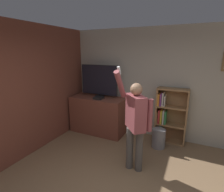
{
  "coord_description": "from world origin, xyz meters",
  "views": [
    {
      "loc": [
        0.75,
        -1.61,
        2.13
      ],
      "look_at": [
        -0.79,
        1.63,
        1.21
      ],
      "focal_mm": 28.0,
      "sensor_mm": 36.0,
      "label": 1
    }
  ],
  "objects_px": {
    "game_console": "(99,98)",
    "person": "(135,120)",
    "bookshelf": "(168,116)",
    "waste_bin": "(159,138)",
    "television": "(99,81)"
  },
  "relations": [
    {
      "from": "waste_bin",
      "to": "person",
      "type": "bearing_deg",
      "value": -105.06
    },
    {
      "from": "person",
      "to": "waste_bin",
      "type": "height_order",
      "value": "person"
    },
    {
      "from": "television",
      "to": "waste_bin",
      "type": "relative_size",
      "value": 2.35
    },
    {
      "from": "game_console",
      "to": "person",
      "type": "relative_size",
      "value": 0.12
    },
    {
      "from": "game_console",
      "to": "bookshelf",
      "type": "relative_size",
      "value": 0.17
    },
    {
      "from": "television",
      "to": "waste_bin",
      "type": "height_order",
      "value": "television"
    },
    {
      "from": "television",
      "to": "waste_bin",
      "type": "xyz_separation_m",
      "value": [
        1.65,
        -0.21,
        -1.18
      ]
    },
    {
      "from": "bookshelf",
      "to": "television",
      "type": "bearing_deg",
      "value": -174.22
    },
    {
      "from": "person",
      "to": "game_console",
      "type": "bearing_deg",
      "value": -167.71
    },
    {
      "from": "television",
      "to": "person",
      "type": "height_order",
      "value": "person"
    },
    {
      "from": "bookshelf",
      "to": "person",
      "type": "distance_m",
      "value": 1.46
    },
    {
      "from": "game_console",
      "to": "person",
      "type": "distance_m",
      "value": 1.62
    },
    {
      "from": "person",
      "to": "bookshelf",
      "type": "bearing_deg",
      "value": 124.06
    },
    {
      "from": "game_console",
      "to": "waste_bin",
      "type": "relative_size",
      "value": 0.53
    },
    {
      "from": "television",
      "to": "waste_bin",
      "type": "bearing_deg",
      "value": -7.3
    }
  ]
}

